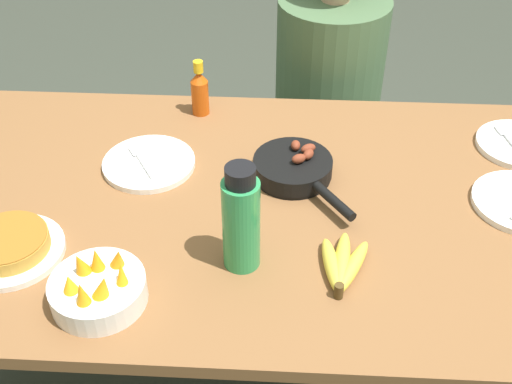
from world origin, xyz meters
The scene contains 10 objects.
ground_plane centered at (0.00, 0.00, 0.00)m, with size 14.00×14.00×0.00m, color #383D33.
dining_table centered at (0.00, 0.00, 0.68)m, with size 1.75×0.98×0.77m.
banana_bunch centered at (0.20, -0.22, 0.79)m, with size 0.12×0.19×0.04m.
skillet centered at (0.09, 0.10, 0.80)m, with size 0.25×0.30×0.08m.
frittata_plate_center centered at (-0.54, -0.21, 0.80)m, with size 0.24×0.24×0.05m.
empty_plate_far_left centered at (-0.29, 0.13, 0.78)m, with size 0.24×0.24×0.02m.
fruit_bowl_mango centered at (-0.31, -0.33, 0.81)m, with size 0.20×0.20×0.11m.
water_bottle centered at (-0.02, -0.21, 0.90)m, with size 0.08×0.08×0.26m.
hot_sauce_bottle centered at (-0.18, 0.40, 0.85)m, with size 0.05×0.05×0.17m.
person_figure centered at (0.21, 0.77, 0.50)m, with size 0.40×0.40×1.23m.
Camera 1 is at (0.07, -1.20, 1.79)m, focal length 45.00 mm.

